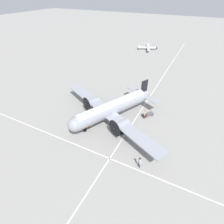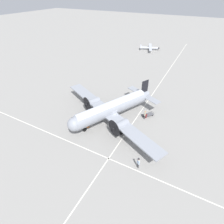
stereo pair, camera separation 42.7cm
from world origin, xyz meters
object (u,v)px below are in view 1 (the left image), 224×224
at_px(passenger_boarding, 145,114).
at_px(light_aircraft_distant, 148,48).
at_px(airliner_main, 110,109).
at_px(baggage_cart, 148,114).
at_px(suitcase_near_door, 146,116).
at_px(crew_foreground, 140,162).
at_px(traffic_cone, 88,126).

relative_size(passenger_boarding, light_aircraft_distant, 0.19).
xyz_separation_m(passenger_boarding, light_aircraft_distant, (41.54, 12.51, -0.29)).
bearing_deg(airliner_main, baggage_cart, 153.17).
height_order(airliner_main, suitcase_near_door, airliner_main).
distance_m(crew_foreground, baggage_cart, 11.92).
xyz_separation_m(crew_foreground, light_aircraft_distant, (51.99, 15.23, -0.29)).
bearing_deg(traffic_cone, crew_foreground, -109.41).
xyz_separation_m(airliner_main, passenger_boarding, (3.13, -5.38, -1.31)).
bearing_deg(light_aircraft_distant, baggage_cart, -90.87).
distance_m(baggage_cart, traffic_cone, 11.34).
bearing_deg(passenger_boarding, suitcase_near_door, 161.95).
xyz_separation_m(suitcase_near_door, traffic_cone, (-7.26, 7.97, -0.03)).
relative_size(crew_foreground, baggage_cart, 0.80).
distance_m(airliner_main, crew_foreground, 11.00).
bearing_deg(traffic_cone, airliner_main, -34.35).
xyz_separation_m(passenger_boarding, suitcase_near_door, (0.53, -0.14, -0.79)).
xyz_separation_m(suitcase_near_door, baggage_cart, (0.65, -0.14, -0.03)).
bearing_deg(airliner_main, passenger_boarding, 146.04).
bearing_deg(light_aircraft_distant, crew_foreground, -92.12).
bearing_deg(passenger_boarding, traffic_cone, -53.00).
bearing_deg(crew_foreground, passenger_boarding, -38.99).
height_order(airliner_main, light_aircraft_distant, airliner_main).
bearing_deg(light_aircraft_distant, airliner_main, -99.39).
relative_size(suitcase_near_door, baggage_cart, 0.29).
bearing_deg(crew_foreground, suitcase_near_door, -40.34).
bearing_deg(suitcase_near_door, passenger_boarding, 165.61).
distance_m(light_aircraft_distant, traffic_cone, 48.50).
height_order(passenger_boarding, traffic_cone, passenger_boarding).
distance_m(suitcase_near_door, traffic_cone, 10.78).
bearing_deg(traffic_cone, light_aircraft_distant, 5.53).
xyz_separation_m(baggage_cart, light_aircraft_distant, (40.35, 12.79, 0.53)).
bearing_deg(suitcase_near_door, airliner_main, 123.59).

